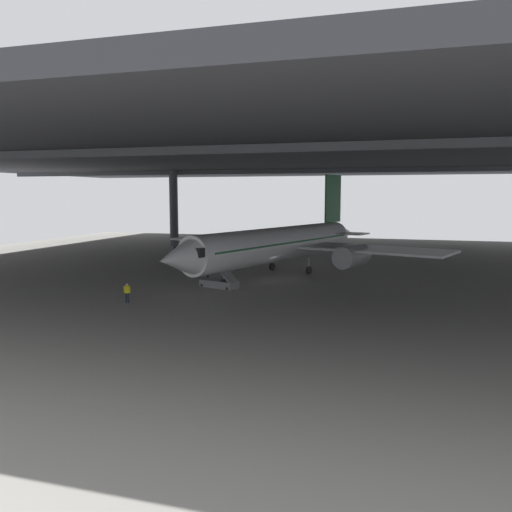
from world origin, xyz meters
The scene contains 6 objects.
ground_plane centered at (0.00, 0.00, 0.00)m, with size 110.00×110.00×0.00m, color gray.
hangar_structure centered at (-0.05, 13.76, 13.60)m, with size 121.00×99.00×14.22m.
airplane_main centered at (0.54, 3.47, 3.44)m, with size 35.24×35.55×11.43m.
boarding_stairs centered at (-3.26, -5.92, 0.73)m, with size 4.42×2.67×4.65m.
crew_worker_near_nose centered at (-7.90, -14.85, 0.94)m, with size 0.49×0.37×1.66m.
crew_worker_by_stairs centered at (-5.51, -3.06, 0.96)m, with size 0.26×0.55×1.68m.
Camera 1 is at (14.20, -51.71, 8.92)m, focal length 36.08 mm.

